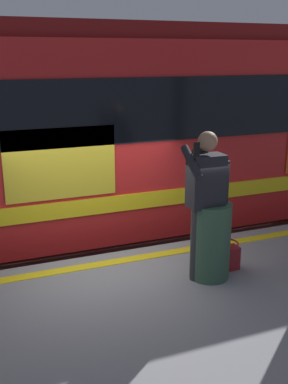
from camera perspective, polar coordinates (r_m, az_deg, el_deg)
The scene contains 8 objects.
ground_plane at distance 6.72m, azimuth -4.61°, elevation -16.36°, with size 24.04×24.04×0.00m, color #4C4742.
safety_line at distance 5.92m, azimuth -4.01°, elevation -8.78°, with size 13.87×0.16×0.01m, color yellow.
track_rail_near at distance 7.77m, azimuth -7.46°, elevation -10.88°, with size 18.40×0.08×0.16m, color slate.
track_rail_far at distance 9.03m, azimuth -9.72°, elevation -6.86°, with size 18.40×0.08×0.16m, color slate.
train_carriage at distance 8.23m, azimuth 3.07°, elevation 8.76°, with size 12.82×2.94×3.96m.
passenger at distance 5.19m, azimuth 7.69°, elevation -0.27°, with size 0.57×0.55×1.76m.
handbag at distance 5.76m, azimuth 10.23°, elevation -8.02°, with size 0.32×0.29×0.36m.
trash_bin at distance 5.44m, azimuth 8.31°, elevation -6.07°, with size 0.47×0.47×0.92m, color #2D4C38.
Camera 1 is at (1.56, 5.41, 3.68)m, focal length 42.51 mm.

